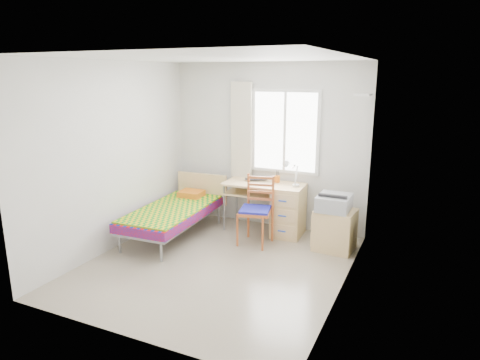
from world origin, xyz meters
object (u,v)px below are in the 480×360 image
object	(u,v)px
chair	(257,206)
cabinet	(335,230)
desk	(284,208)
printer	(334,202)
bed	(176,211)

from	to	relation	value
chair	cabinet	bearing A→B (deg)	-1.16
desk	chair	bearing A→B (deg)	-118.79
chair	printer	world-z (taller)	chair
desk	printer	xyz separation A→B (m)	(0.82, -0.26, 0.27)
desk	bed	bearing A→B (deg)	-155.78
cabinet	bed	bearing A→B (deg)	-164.51
desk	chair	world-z (taller)	chair
cabinet	printer	xyz separation A→B (m)	(-0.03, 0.00, 0.40)
printer	cabinet	bearing A→B (deg)	-9.18
desk	chair	size ratio (longest dim) A/B	1.26
cabinet	printer	distance (m)	0.40
bed	printer	bearing A→B (deg)	9.33
bed	printer	distance (m)	2.37
chair	bed	bearing A→B (deg)	178.67
bed	printer	world-z (taller)	bed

